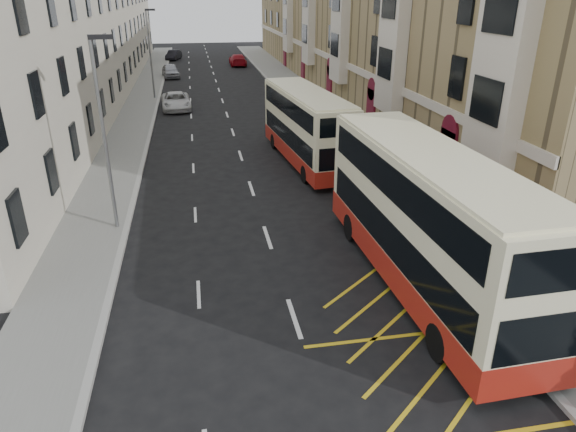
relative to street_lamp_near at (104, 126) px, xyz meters
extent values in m
plane|color=black|center=(6.35, -12.00, -4.64)|extent=(200.00, 200.00, 0.00)
cube|color=slate|center=(14.35, 18.00, -4.56)|extent=(4.00, 120.00, 0.15)
cube|color=slate|center=(-1.15, 18.00, -4.56)|extent=(3.00, 120.00, 0.15)
cube|color=#9A9994|center=(12.35, 18.00, -4.56)|extent=(0.25, 120.00, 0.15)
cube|color=#9A9994|center=(0.35, 18.00, -4.56)|extent=(0.25, 120.00, 0.15)
cube|color=#917B54|center=(21.35, 33.50, 2.86)|extent=(10.00, 79.00, 15.00)
cube|color=beige|center=(16.32, 33.50, -0.64)|extent=(0.18, 79.00, 0.50)
cube|color=beige|center=(16.00, -2.00, 2.86)|extent=(0.80, 3.20, 10.00)
cube|color=beige|center=(16.00, 10.00, 2.86)|extent=(0.80, 3.20, 10.00)
cube|color=beige|center=(16.00, 22.00, 2.86)|extent=(0.80, 3.20, 10.00)
cube|color=beige|center=(16.00, 34.00, 2.86)|extent=(0.80, 3.20, 10.00)
cube|color=beige|center=(16.00, 46.00, 2.86)|extent=(0.80, 3.20, 10.00)
cube|color=#5C0D1E|center=(16.30, 2.00, -2.94)|extent=(0.20, 1.60, 3.00)
cube|color=#5C0D1E|center=(16.30, 14.00, -2.94)|extent=(0.20, 1.60, 3.00)
cube|color=#5C0D1E|center=(16.30, 26.00, -2.94)|extent=(0.20, 1.60, 3.00)
cube|color=#5C0D1E|center=(16.30, 38.00, -2.94)|extent=(0.20, 1.60, 3.00)
cube|color=#5C0D1E|center=(16.30, 50.00, -2.94)|extent=(0.20, 1.60, 3.00)
cube|color=beige|center=(-7.15, 33.50, 1.86)|extent=(9.00, 79.00, 13.00)
cube|color=black|center=(13.91, -10.10, -3.19)|extent=(0.08, 0.08, 2.60)
cylinder|color=red|center=(12.60, -9.50, -3.99)|extent=(0.06, 0.06, 1.00)
cylinder|color=red|center=(12.60, -6.25, -3.99)|extent=(0.06, 0.06, 1.00)
cylinder|color=red|center=(12.60, -3.00, -3.99)|extent=(0.06, 0.06, 1.00)
cube|color=red|center=(12.60, -6.25, -3.51)|extent=(0.05, 6.50, 0.06)
cube|color=red|center=(12.60, -6.25, -3.94)|extent=(0.05, 6.50, 0.06)
cylinder|color=slate|center=(-0.05, 0.00, -0.49)|extent=(0.16, 0.16, 8.00)
cube|color=black|center=(0.35, 0.00, 3.41)|extent=(0.90, 0.18, 0.18)
cylinder|color=slate|center=(-0.05, 30.00, -0.49)|extent=(0.16, 0.16, 8.00)
cube|color=black|center=(0.35, 30.00, 3.41)|extent=(0.90, 0.18, 0.18)
cube|color=#FFF7C6|center=(11.17, -6.69, -2.04)|extent=(3.14, 12.35, 4.41)
cube|color=#A92015|center=(11.17, -6.69, -3.74)|extent=(3.17, 12.39, 1.00)
cube|color=black|center=(11.17, -6.69, -2.57)|extent=(3.16, 11.37, 1.23)
cube|color=black|center=(11.17, -6.69, -0.67)|extent=(3.16, 11.37, 1.12)
cube|color=#FFF7C6|center=(11.17, -6.69, 0.21)|extent=(3.01, 11.86, 0.13)
cube|color=black|center=(10.99, -0.58, -2.52)|extent=(2.37, 0.16, 1.45)
cube|color=black|center=(10.99, -0.58, -0.23)|extent=(1.95, 0.15, 0.50)
cube|color=black|center=(11.34, -12.81, -2.52)|extent=(2.37, 0.16, 1.34)
cylinder|color=black|center=(9.79, -2.80, -4.08)|extent=(0.34, 1.12, 1.12)
cylinder|color=black|center=(12.32, -2.73, -4.08)|extent=(0.34, 1.12, 1.12)
cylinder|color=black|center=(10.02, -10.66, -4.08)|extent=(0.34, 1.12, 1.12)
cylinder|color=black|center=(12.54, -10.58, -4.08)|extent=(0.34, 1.12, 1.12)
cube|color=#FFF7C6|center=(10.15, 7.87, -2.35)|extent=(3.45, 11.01, 3.89)
cube|color=#A92015|center=(10.15, 7.87, -3.85)|extent=(3.48, 11.04, 0.89)
cube|color=black|center=(10.15, 7.87, -2.81)|extent=(3.41, 10.15, 1.08)
cube|color=black|center=(10.15, 7.87, -1.14)|extent=(3.41, 10.15, 0.98)
cube|color=#FFF7C6|center=(10.15, 7.87, -0.36)|extent=(3.31, 10.57, 0.12)
cube|color=black|center=(9.65, 13.24, -2.77)|extent=(2.09, 0.27, 1.28)
cube|color=black|center=(9.65, 13.24, -0.75)|extent=(1.72, 0.24, 0.44)
cube|color=black|center=(10.65, 2.49, -2.77)|extent=(2.09, 0.27, 1.18)
cylinder|color=black|center=(8.73, 11.21, -4.14)|extent=(0.37, 1.01, 0.98)
cylinder|color=black|center=(10.94, 11.42, -4.14)|extent=(0.37, 1.01, 0.98)
cylinder|color=black|center=(9.37, 4.31, -4.14)|extent=(0.37, 1.01, 0.98)
cylinder|color=black|center=(11.58, 4.52, -4.14)|extent=(0.37, 1.01, 0.98)
cylinder|color=black|center=(12.70, -12.20, -4.02)|extent=(0.54, 0.54, 0.93)
cylinder|color=black|center=(12.70, -12.20, -3.53)|extent=(0.60, 0.60, 0.08)
imported|color=black|center=(13.58, -10.02, -3.63)|extent=(1.08, 0.73, 1.70)
imported|color=silver|center=(2.12, 24.84, -3.91)|extent=(2.73, 5.37, 1.46)
imported|color=#9A9CA2|center=(1.15, 43.42, -3.84)|extent=(2.43, 4.85, 1.58)
imported|color=black|center=(1.15, 60.84, -3.93)|extent=(2.50, 4.51, 1.41)
imported|color=#990913|center=(10.08, 52.57, -3.85)|extent=(2.23, 5.42, 1.57)
camera|label=1|loc=(3.68, -21.51, 5.04)|focal=32.00mm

